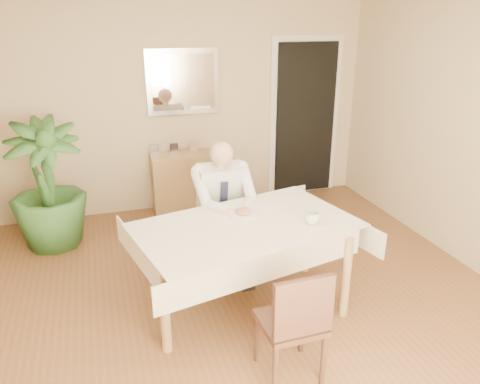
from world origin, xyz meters
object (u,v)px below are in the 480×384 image
object	(u,v)px
seated_man	(225,204)
potted_palm	(47,185)
chair_near	(296,321)
sideboard	(190,182)
dining_table	(246,234)
chair_far	(218,215)
coffee_mug	(312,218)

from	to	relation	value
seated_man	potted_palm	distance (m)	1.91
chair_near	sideboard	distance (m)	3.08
dining_table	sideboard	distance (m)	2.19
chair_far	coffee_mug	bearing A→B (deg)	-70.32
coffee_mug	sideboard	distance (m)	2.41
seated_man	potted_palm	bearing A→B (deg)	145.95
chair_near	sideboard	world-z (taller)	chair_near
chair_near	coffee_mug	size ratio (longest dim) A/B	7.16
coffee_mug	chair_far	bearing A→B (deg)	116.35
chair_near	sideboard	size ratio (longest dim) A/B	0.93
chair_near	potted_palm	size ratio (longest dim) A/B	0.62
dining_table	chair_far	world-z (taller)	chair_far
potted_palm	seated_man	bearing A→B (deg)	-34.05
seated_man	coffee_mug	size ratio (longest dim) A/B	10.62
coffee_mug	sideboard	size ratio (longest dim) A/B	0.13
sideboard	chair_far	bearing A→B (deg)	-89.12
chair_near	seated_man	distance (m)	1.52
dining_table	seated_man	distance (m)	0.59
potted_palm	coffee_mug	bearing A→B (deg)	-40.86
dining_table	chair_far	distance (m)	0.90
seated_man	sideboard	bearing A→B (deg)	90.52
seated_man	dining_table	bearing A→B (deg)	-90.00
chair_near	sideboard	bearing A→B (deg)	89.56
dining_table	chair_near	xyz separation A→B (m)	(0.04, -0.91, -0.20)
chair_near	coffee_mug	world-z (taller)	coffee_mug
dining_table	coffee_mug	size ratio (longest dim) A/B	16.47
chair_far	seated_man	size ratio (longest dim) A/B	0.66
seated_man	sideboard	world-z (taller)	seated_man
seated_man	chair_near	bearing A→B (deg)	-88.43
chair_far	coffee_mug	world-z (taller)	coffee_mug
coffee_mug	chair_near	bearing A→B (deg)	-121.14
chair_far	chair_near	size ratio (longest dim) A/B	0.98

